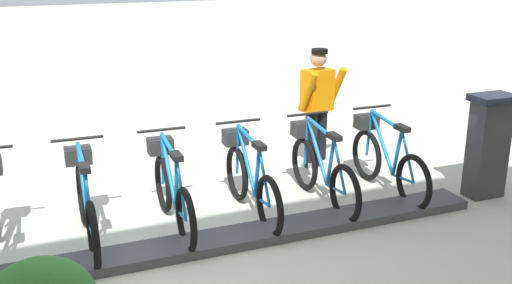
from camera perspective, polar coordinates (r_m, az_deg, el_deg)
The scene contains 9 objects.
ground_plane at distance 6.18m, azimuth -8.68°, elevation -10.57°, with size 60.00×60.00×0.00m, color beige.
dock_rail_base at distance 6.16m, azimuth -8.70°, elevation -10.16°, with size 0.44×7.15×0.10m, color #47474C.
payment_kiosk at distance 7.80m, azimuth 21.09°, elevation -0.20°, with size 0.36×0.52×1.28m.
bike_docked_0 at distance 7.66m, azimuth 12.17°, elevation -1.58°, with size 1.72×0.54×1.02m.
bike_docked_1 at distance 7.21m, azimuth 6.15°, elevation -2.49°, with size 1.72×0.54×1.02m.
bike_docked_2 at distance 6.85m, azimuth -0.59°, elevation -3.49°, with size 1.72×0.54×1.02m.
bike_docked_3 at distance 6.60m, azimuth -7.97°, elevation -4.51°, with size 1.72×0.54×1.02m.
bike_docked_4 at distance 6.47m, azimuth -15.81°, elevation -5.52°, with size 1.72×0.54×1.02m.
worker_near_rack at distance 8.23m, azimuth 5.83°, elevation 3.58°, with size 0.52×0.69×1.66m.
Camera 1 is at (-5.33, 1.15, 2.91)m, focal length 42.29 mm.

